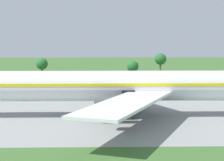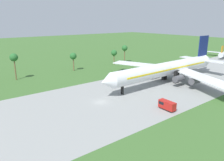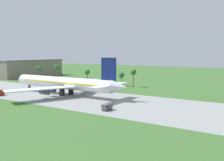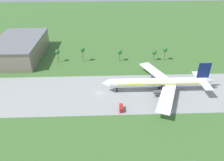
# 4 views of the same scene
# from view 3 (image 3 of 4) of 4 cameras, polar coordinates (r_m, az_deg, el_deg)

# --- Properties ---
(ground_plane) EXTENTS (600.00, 600.00, 0.00)m
(ground_plane) POSITION_cam_3_polar(r_m,az_deg,el_deg) (153.99, -21.25, -1.94)
(ground_plane) COLOR #3D662D
(taxiway_strip) EXTENTS (320.00, 44.00, 0.02)m
(taxiway_strip) POSITION_cam_3_polar(r_m,az_deg,el_deg) (153.99, -21.25, -1.93)
(taxiway_strip) COLOR gray
(taxiway_strip) RESTS_ON ground_plane
(jet_airliner) EXTENTS (71.63, 62.08, 18.86)m
(jet_airliner) POSITION_cam_3_polar(r_m,az_deg,el_deg) (125.79, -10.80, -0.59)
(jet_airliner) COLOR white
(jet_airliner) RESTS_ON ground_plane
(baggage_tug) EXTENTS (2.19, 4.32, 2.33)m
(baggage_tug) POSITION_cam_3_polar(r_m,az_deg,el_deg) (91.09, -1.19, -6.08)
(baggage_tug) COLOR black
(baggage_tug) RESTS_ON ground_plane
(terminal_building) EXTENTS (36.72, 61.20, 15.29)m
(terminal_building) POSITION_cam_3_polar(r_m,az_deg,el_deg) (242.16, -19.38, 2.76)
(terminal_building) COLOR slate
(terminal_building) RESTS_ON ground_plane
(palm_tree_row) EXTENTS (89.09, 3.60, 12.10)m
(palm_tree_row) POSITION_cam_3_polar(r_m,az_deg,el_deg) (175.70, -6.46, 2.17)
(palm_tree_row) COLOR brown
(palm_tree_row) RESTS_ON ground_plane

